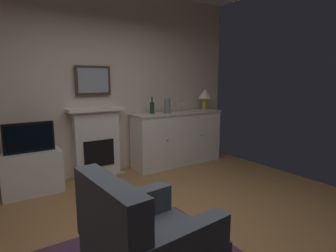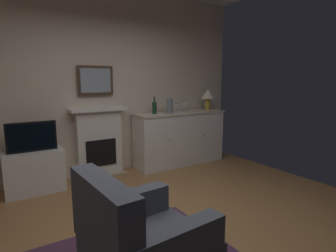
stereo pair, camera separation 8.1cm
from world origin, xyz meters
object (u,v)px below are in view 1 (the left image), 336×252
Objects in this scene: fireplace_unit at (97,142)px; vase_decorative at (167,105)px; table_lamp at (205,95)px; armchair at (146,245)px; wine_glass_right at (183,105)px; framed_picture at (93,81)px; wine_glass_left at (175,106)px; wine_glass_center at (180,105)px; tv_set at (29,138)px; wine_bottle at (152,107)px; tv_cabinet at (32,172)px; sideboard_cabinet at (177,138)px.

fireplace_unit is 3.91× the size of vase_decorative.
table_lamp is 3.69m from armchair.
wine_glass_right is at bearing 48.71° from armchair.
framed_picture is 1.45m from wine_glass_left.
fireplace_unit is 6.67× the size of wine_glass_right.
fireplace_unit is 6.67× the size of wine_glass_center.
tv_set is (-2.56, -0.04, -0.30)m from wine_glass_right.
wine_glass_right is 3.33m from armchair.
wine_bottle reaches higher than tv_set.
table_lamp is at bearing -4.85° from fireplace_unit.
vase_decorative is at bearing -168.33° from wine_glass_right.
wine_bottle is 2.06m from tv_cabinet.
wine_glass_right reaches higher than armchair.
framed_picture is 3.33× the size of wine_glass_right.
fireplace_unit is 0.97m from framed_picture.
vase_decorative is (-0.90, -0.05, -0.14)m from table_lamp.
wine_glass_center is (-0.62, -0.03, -0.16)m from table_lamp.
tv_set is (-0.00, -0.02, 0.49)m from tv_cabinet.
framed_picture is 3.33× the size of wine_glass_center.
table_lamp is at bearing 2.23° from wine_glass_left.
wine_bottle is at bearing -11.15° from framed_picture.
framed_picture reaches higher than armchair.
sideboard_cabinet is 3.15m from armchair.
sideboard_cabinet is at bearing -4.25° from wine_bottle.
vase_decorative is 0.31× the size of armchair.
wine_glass_left is at bearing -165.08° from wine_glass_right.
sideboard_cabinet is 2.29× the size of tv_cabinet.
table_lamp reaches higher than wine_glass_center.
framed_picture reaches higher than tv_set.
vase_decorative reaches higher than wine_glass_left.
wine_bottle is 0.32× the size of armchair.
framed_picture reaches higher than wine_glass_right.
vase_decorative is at bearing -10.80° from fireplace_unit.
table_lamp reaches higher than wine_glass_left.
framed_picture reaches higher than wine_glass_left.
framed_picture is 1.79m from sideboard_cabinet.
sideboard_cabinet is 0.99m from table_lamp.
tv_set is at bearing -90.00° from tv_cabinet.
wine_bottle is 1.03× the size of vase_decorative.
wine_bottle reaches higher than tv_cabinet.
tv_cabinet is at bearing 178.28° from vase_decorative.
vase_decorative reaches higher than armchair.
wine_glass_center and wine_glass_right have the same top height.
fireplace_unit is 2.66m from armchair.
wine_glass_left and wine_glass_center have the same top height.
tv_set is at bearing 179.44° from wine_glass_center.
wine_glass_center reaches higher than tv_cabinet.
vase_decorative is 0.38× the size of tv_cabinet.
framed_picture is at bearing 171.25° from sideboard_cabinet.
tv_set is at bearing -166.69° from framed_picture.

